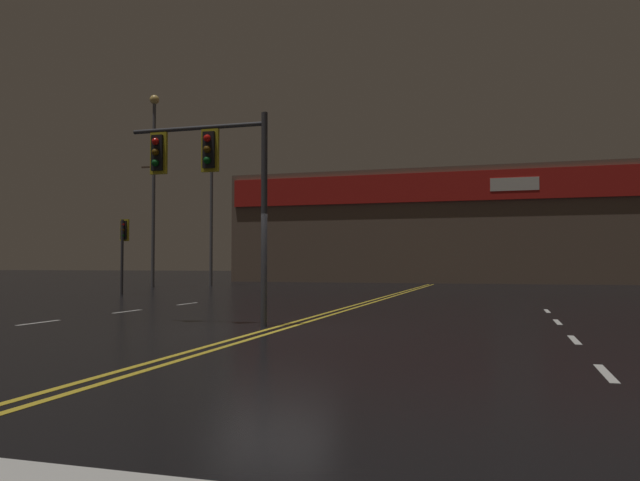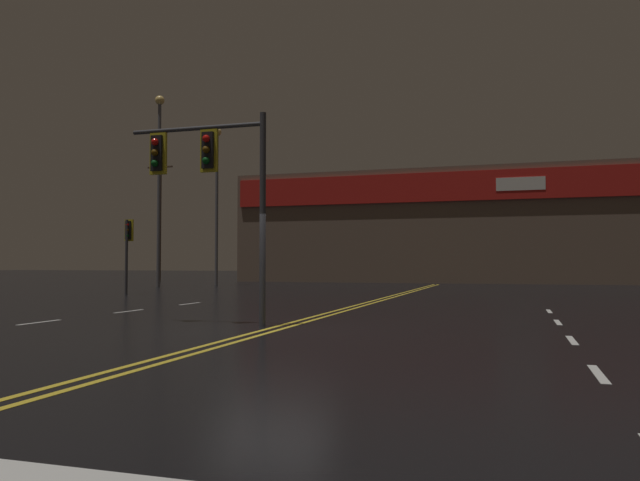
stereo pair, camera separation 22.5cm
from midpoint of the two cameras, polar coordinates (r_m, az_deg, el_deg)
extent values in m
plane|color=black|center=(13.16, -4.06, -8.18)|extent=(200.00, 200.00, 0.00)
cube|color=gold|center=(13.22, -4.67, -8.14)|extent=(0.12, 60.00, 0.01)
cube|color=gold|center=(13.11, -3.44, -8.19)|extent=(0.12, 60.00, 0.01)
cube|color=silver|center=(16.21, -23.90, -6.85)|extent=(0.12, 1.40, 0.01)
cube|color=silver|center=(19.07, -16.74, -6.21)|extent=(0.12, 1.40, 0.01)
cube|color=silver|center=(22.15, -11.52, -5.67)|extent=(0.12, 1.40, 0.01)
cube|color=silver|center=(8.79, 24.78, -11.00)|extent=(0.12, 1.40, 0.01)
cube|color=silver|center=(12.34, 22.53, -8.41)|extent=(0.12, 1.40, 0.01)
cube|color=silver|center=(15.91, 21.30, -6.98)|extent=(0.12, 1.40, 0.01)
cube|color=silver|center=(19.49, 20.53, -6.07)|extent=(0.12, 1.40, 0.01)
cylinder|color=#38383D|center=(13.95, -4.80, 1.99)|extent=(0.14, 0.14, 4.78)
cylinder|color=#38383D|center=(14.96, -10.80, 10.04)|extent=(3.33, 0.10, 0.10)
cube|color=black|center=(14.70, -9.66, 8.10)|extent=(0.28, 0.24, 0.84)
cube|color=gold|center=(14.70, -9.66, 8.10)|extent=(0.42, 0.08, 0.99)
sphere|color=red|center=(14.61, -9.93, 9.17)|extent=(0.17, 0.17, 0.17)
sphere|color=#543707|center=(14.56, -9.94, 8.20)|extent=(0.17, 0.17, 0.17)
sphere|color=#084513|center=(14.52, -9.95, 7.22)|extent=(0.17, 0.17, 0.17)
cube|color=black|center=(15.34, -14.15, 7.70)|extent=(0.28, 0.24, 0.84)
cube|color=gold|center=(15.34, -14.15, 7.70)|extent=(0.42, 0.08, 0.99)
sphere|color=red|center=(15.25, -14.45, 8.72)|extent=(0.17, 0.17, 0.17)
sphere|color=#543707|center=(15.21, -14.46, 7.79)|extent=(0.17, 0.17, 0.17)
sphere|color=#084513|center=(15.17, -14.47, 6.85)|extent=(0.17, 0.17, 0.17)
cylinder|color=#38383D|center=(29.44, -17.07, -1.46)|extent=(0.13, 0.13, 3.38)
cube|color=black|center=(29.63, -16.85, 0.90)|extent=(0.28, 0.24, 0.84)
cube|color=gold|center=(29.63, -16.85, 0.90)|extent=(0.42, 0.08, 0.99)
sphere|color=red|center=(29.51, -17.01, 1.40)|extent=(0.17, 0.17, 0.17)
sphere|color=#543707|center=(29.50, -17.02, 0.91)|extent=(0.17, 0.17, 0.17)
sphere|color=#084513|center=(29.49, -17.02, 0.42)|extent=(0.17, 0.17, 0.17)
cylinder|color=#59595E|center=(38.51, -14.36, 4.09)|extent=(0.20, 0.20, 11.04)
sphere|color=#F4C666|center=(39.52, -14.28, 12.32)|extent=(0.56, 0.56, 0.56)
cylinder|color=#59595E|center=(41.02, -9.28, 2.82)|extent=(0.20, 0.20, 9.82)
sphere|color=#F4C666|center=(41.77, -9.23, 9.77)|extent=(0.56, 0.56, 0.56)
cube|color=brown|center=(49.76, 11.65, 1.07)|extent=(31.19, 10.00, 8.26)
cube|color=red|center=(44.94, 11.00, 4.84)|extent=(30.56, 0.20, 2.07)
cube|color=white|center=(44.64, 18.00, 4.96)|extent=(3.20, 0.16, 0.90)
cylinder|color=#4C3828|center=(50.96, -14.33, 1.81)|extent=(0.26, 0.26, 9.67)
cube|color=#4C3828|center=(51.42, -14.29, 6.52)|extent=(2.20, 0.12, 0.12)
camera|label=1|loc=(0.11, -89.61, -0.01)|focal=35.00mm
camera|label=2|loc=(0.11, 90.39, 0.01)|focal=35.00mm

